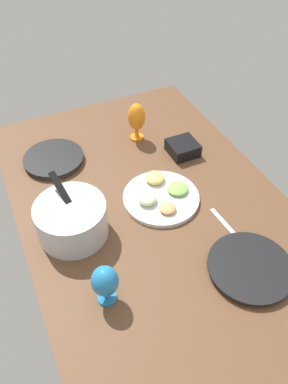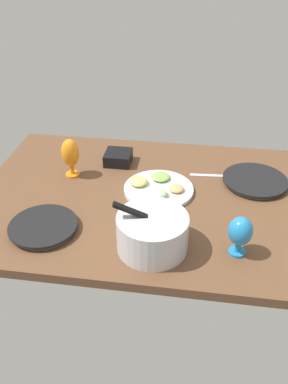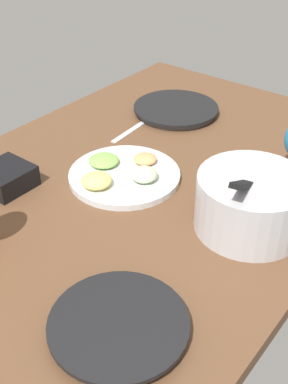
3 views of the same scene
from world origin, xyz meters
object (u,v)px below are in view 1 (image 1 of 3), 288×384
(mixing_bowl, at_px, (71,219))
(dinner_plate_left, at_px, (250,268))
(fruit_platter, at_px, (161,196))
(hurricane_glass_orange, at_px, (137,118))
(hurricane_glass_blue, at_px, (105,282))
(square_bowl_black, at_px, (183,147))
(dinner_plate_right, at_px, (54,159))

(mixing_bowl, bearing_deg, dinner_plate_left, -129.50)
(fruit_platter, height_order, hurricane_glass_orange, hurricane_glass_orange)
(mixing_bowl, relative_size, hurricane_glass_blue, 1.72)
(dinner_plate_left, relative_size, hurricane_glass_orange, 1.57)
(fruit_platter, xyz_separation_m, hurricane_glass_orange, (0.42, -0.08, 0.10))
(hurricane_glass_orange, xyz_separation_m, square_bowl_black, (-0.19, -0.15, -0.08))
(dinner_plate_left, xyz_separation_m, hurricane_glass_orange, (0.85, 0.05, 0.10))
(dinner_plate_right, relative_size, hurricane_glass_blue, 1.70)
(mixing_bowl, distance_m, square_bowl_black, 0.65)
(fruit_platter, bearing_deg, hurricane_glass_blue, 132.86)
(fruit_platter, bearing_deg, hurricane_glass_orange, -10.40)
(dinner_plate_left, height_order, hurricane_glass_blue, hurricane_glass_blue)
(hurricane_glass_orange, height_order, hurricane_glass_blue, hurricane_glass_orange)
(mixing_bowl, height_order, hurricane_glass_blue, mixing_bowl)
(hurricane_glass_orange, bearing_deg, dinner_plate_left, -176.69)
(square_bowl_black, bearing_deg, hurricane_glass_blue, 133.72)
(square_bowl_black, bearing_deg, dinner_plate_right, 71.41)
(mixing_bowl, bearing_deg, square_bowl_black, -67.62)
(mixing_bowl, bearing_deg, hurricane_glass_blue, -177.09)
(square_bowl_black, bearing_deg, fruit_platter, 135.05)
(dinner_plate_right, bearing_deg, mixing_bowl, 174.73)
(hurricane_glass_orange, xyz_separation_m, hurricane_glass_blue, (-0.75, 0.44, -0.02))
(dinner_plate_left, bearing_deg, fruit_platter, 16.04)
(fruit_platter, relative_size, square_bowl_black, 2.45)
(hurricane_glass_orange, relative_size, hurricane_glass_blue, 1.19)
(dinner_plate_right, height_order, square_bowl_black, square_bowl_black)
(dinner_plate_left, height_order, fruit_platter, fruit_platter)
(hurricane_glass_blue, bearing_deg, square_bowl_black, -46.28)
(mixing_bowl, relative_size, hurricane_glass_orange, 1.44)
(hurricane_glass_blue, distance_m, square_bowl_black, 0.81)
(dinner_plate_left, distance_m, fruit_platter, 0.45)
(dinner_plate_left, distance_m, mixing_bowl, 0.65)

